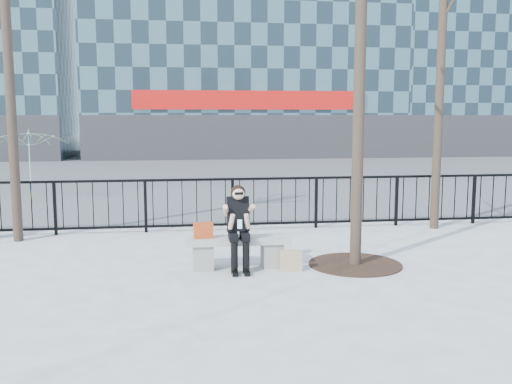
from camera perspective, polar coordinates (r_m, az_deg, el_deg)
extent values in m
plane|color=#969591|center=(9.16, -1.82, -7.55)|extent=(120.00, 120.00, 0.00)
cube|color=#474747|center=(23.93, -5.52, 1.91)|extent=(60.00, 23.00, 0.01)
cube|color=black|center=(11.90, -3.33, 1.28)|extent=(14.00, 0.05, 0.05)
cube|color=black|center=(12.04, -3.30, -3.26)|extent=(14.00, 0.05, 0.05)
cube|color=#2D2D30|center=(31.02, -0.49, 5.49)|extent=(18.00, 0.08, 2.40)
cube|color=#B2100B|center=(30.95, -0.48, 9.18)|extent=(12.60, 0.12, 1.00)
cylinder|color=black|center=(9.23, 10.44, 15.94)|extent=(0.18, 0.18, 7.50)
cylinder|color=black|center=(11.74, -23.48, 11.19)|extent=(0.18, 0.18, 6.50)
cylinder|color=black|center=(12.65, 18.01, 12.29)|extent=(0.18, 0.18, 7.00)
cylinder|color=black|center=(9.44, 9.88, -7.13)|extent=(1.50, 1.50, 0.02)
cube|color=slate|center=(9.07, -5.31, -6.43)|extent=(0.32, 0.38, 0.40)
cube|color=slate|center=(9.18, 1.61, -6.23)|extent=(0.32, 0.38, 0.40)
cube|color=gray|center=(9.05, -1.84, -4.83)|extent=(1.65, 0.46, 0.09)
cube|color=#B73E16|center=(9.00, -5.30, -3.84)|extent=(0.31, 0.17, 0.25)
cube|color=tan|center=(8.94, 3.51, -6.87)|extent=(0.35, 0.15, 0.32)
imported|color=#DAED34|center=(16.82, -21.77, 2.41)|extent=(2.92, 2.95, 2.03)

